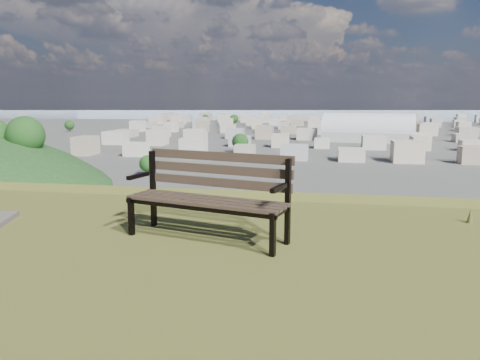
# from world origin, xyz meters

# --- Properties ---
(park_bench) EXTENTS (1.82, 0.98, 0.91)m
(park_bench) POSITION_xyz_m (-0.54, 2.07, 25.51)
(park_bench) COLOR #423426
(park_bench) RESTS_ON hilltop_mesa
(arena) EXTENTS (56.68, 30.53, 22.75)m
(arena) POSITION_xyz_m (26.19, 293.36, 5.36)
(arena) COLOR #B7B7B2
(arena) RESTS_ON ground
(city_blocks) EXTENTS (395.00, 361.00, 7.00)m
(city_blocks) POSITION_xyz_m (0.00, 394.44, 3.50)
(city_blocks) COLOR beige
(city_blocks) RESTS_ON ground
(city_trees) EXTENTS (406.52, 387.20, 9.98)m
(city_trees) POSITION_xyz_m (-26.39, 319.00, 4.83)
(city_trees) COLOR #34281A
(city_trees) RESTS_ON ground
(bay_water) EXTENTS (2400.00, 700.00, 0.12)m
(bay_water) POSITION_xyz_m (0.00, 900.00, 0.00)
(bay_water) COLOR #8697AA
(bay_water) RESTS_ON ground
(far_hills) EXTENTS (2050.00, 340.00, 60.00)m
(far_hills) POSITION_xyz_m (-60.92, 1402.93, 25.47)
(far_hills) COLOR #A2B4CA
(far_hills) RESTS_ON ground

